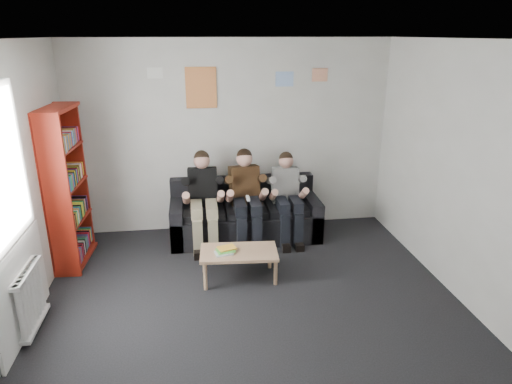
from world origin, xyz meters
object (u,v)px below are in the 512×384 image
bookshelf (68,188)px  person_right (288,198)px  sofa (245,217)px  coffee_table (239,254)px  person_middle (246,198)px  person_left (204,200)px

bookshelf → person_right: size_ratio=1.60×
bookshelf → person_right: (2.79, 0.26, -0.37)m
person_right → bookshelf: bearing=-172.8°
sofa → coffee_table: size_ratio=2.31×
coffee_table → person_right: size_ratio=0.73×
bookshelf → person_middle: size_ratio=1.52×
coffee_table → person_left: bearing=109.8°
person_left → person_right: size_ratio=1.05×
person_left → person_middle: 0.57m
bookshelf → person_middle: bookshelf is taller
sofa → bookshelf: bookshelf is taller
coffee_table → person_middle: size_ratio=0.70×
sofa → bookshelf: size_ratio=1.06×
sofa → person_middle: bearing=-90.0°
bookshelf → person_left: bookshelf is taller
sofa → person_left: bearing=-161.4°
coffee_table → person_left: (-0.36, 1.01, 0.32)m
sofa → person_middle: (0.00, -0.19, 0.35)m
person_middle → person_right: bearing=-7.9°
sofa → person_left: 0.70m
sofa → person_middle: person_middle is taller
person_left → coffee_table: bearing=-68.1°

